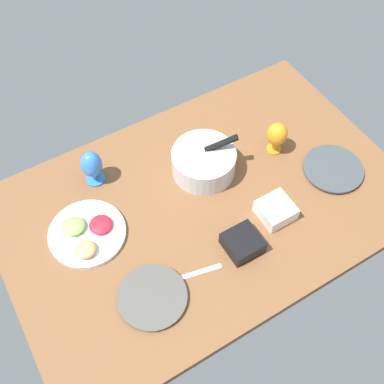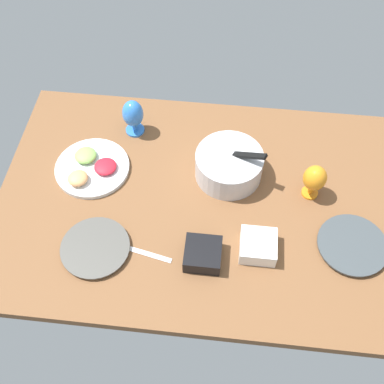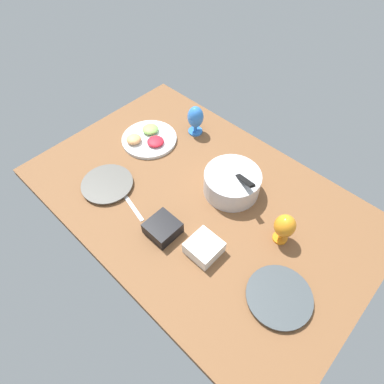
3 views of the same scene
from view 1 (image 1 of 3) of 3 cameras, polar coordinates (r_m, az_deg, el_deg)
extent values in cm
cube|color=brown|center=(189.31, 1.50, -1.52)|extent=(160.00, 104.00, 4.00)
cylinder|color=silver|center=(168.80, -4.84, -12.68)|extent=(22.82, 22.82, 1.20)
cylinder|color=#4E4C47|center=(167.91, -4.87, -12.56)|extent=(24.81, 24.81, 0.72)
cylinder|color=silver|center=(204.59, 16.74, 2.59)|extent=(23.14, 23.14, 1.30)
cylinder|color=#3E4549|center=(203.80, 16.81, 2.76)|extent=(25.15, 25.15, 0.78)
cylinder|color=silver|center=(192.30, 1.43, 3.67)|extent=(26.30, 26.30, 11.17)
cylinder|color=white|center=(189.67, 1.45, 4.30)|extent=(23.67, 23.67, 2.01)
cube|color=black|center=(188.55, 2.67, 5.53)|extent=(18.32, 10.39, 10.94)
cylinder|color=silver|center=(183.40, -12.63, -4.93)|extent=(29.63, 29.63, 1.80)
ellipsoid|color=red|center=(181.72, -11.06, -3.92)|extent=(8.89, 8.89, 2.61)
ellipsoid|color=#8CC659|center=(183.28, -14.20, -4.03)|extent=(8.72, 8.72, 3.22)
ellipsoid|color=#F2A566|center=(177.02, -12.85, -6.83)|extent=(7.82, 7.82, 3.68)
cylinder|color=#3277D7|center=(197.44, -11.65, 1.58)|extent=(7.87, 7.87, 1.00)
cylinder|color=#3277D7|center=(195.82, -11.75, 1.93)|extent=(2.00, 2.00, 3.11)
ellipsoid|color=#3277D7|center=(189.73, -12.15, 3.33)|extent=(8.69, 8.69, 12.49)
cylinder|color=orange|center=(206.25, 9.92, 5.18)|extent=(6.37, 6.37, 1.00)
cylinder|color=orange|center=(204.45, 10.02, 5.61)|extent=(2.00, 2.00, 3.76)
ellipsoid|color=orange|center=(199.06, 10.32, 6.94)|extent=(8.81, 8.81, 10.72)
cube|color=black|center=(175.54, 6.18, -6.19)|extent=(12.82, 12.82, 6.14)
cube|color=tan|center=(173.82, 6.23, -5.89)|extent=(10.52, 10.52, 1.96)
cube|color=white|center=(184.50, 10.15, -2.21)|extent=(12.75, 12.75, 6.31)
cube|color=#F9E072|center=(182.82, 10.24, -1.88)|extent=(10.46, 10.46, 2.02)
cube|color=silver|center=(172.33, 0.74, -9.76)|extent=(17.98, 5.52, 0.60)
camera|label=2|loc=(0.65, 75.68, 11.34)|focal=44.31mm
camera|label=3|loc=(1.24, 52.09, 19.42)|focal=30.23mm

